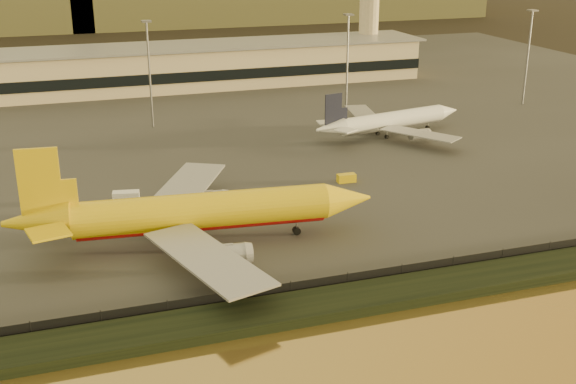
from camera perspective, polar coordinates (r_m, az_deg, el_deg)
name	(u,v)px	position (r m, az deg, el deg)	size (l,w,h in m)	color
ground	(301,253)	(107.82, 1.02, -4.85)	(900.00, 900.00, 0.00)	black
embankment	(345,301)	(93.37, 4.53, -8.60)	(320.00, 7.00, 1.40)	black
tarmac	(182,110)	(195.35, -8.34, 6.40)	(320.00, 220.00, 0.20)	#2D2D2D
perimeter_fence	(333,283)	(96.34, 3.61, -7.22)	(300.00, 0.05, 2.20)	black
terminal_building	(113,71)	(221.98, -13.63, 9.31)	(202.00, 25.00, 12.60)	tan
control_tower	(369,6)	(246.86, 6.44, 14.38)	(11.20, 11.20, 35.50)	tan
apron_light_masts	(256,61)	(176.39, -2.51, 10.32)	(152.20, 12.20, 25.40)	slate
dhl_cargo_jet	(196,213)	(109.57, -7.29, -1.67)	(55.53, 54.12, 16.58)	#DCB40B
white_narrowbody_jet	(390,121)	(169.50, 8.09, 5.58)	(40.26, 38.71, 11.63)	white
gse_vehicle_yellow	(346,178)	(137.34, 4.63, 1.11)	(3.51, 1.58, 1.58)	#DCB40B
gse_vehicle_white	(126,197)	(129.52, -12.67, -0.40)	(4.58, 2.06, 2.06)	white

